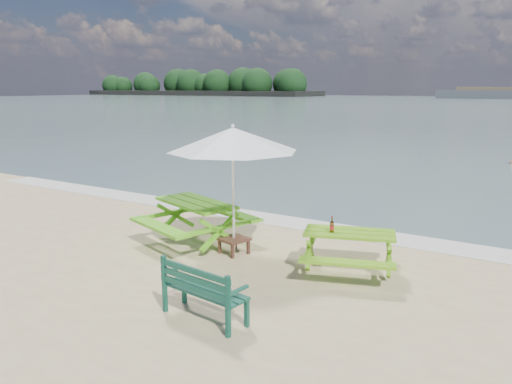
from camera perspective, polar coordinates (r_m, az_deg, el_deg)
The scene contains 8 objects.
foam_strip at distance 11.07m, azimuth 6.96°, elevation -3.90°, with size 22.00×0.90×0.01m, color silver.
island_headland at distance 184.79m, azimuth -6.64°, elevation 11.95°, with size 90.00×22.00×7.60m.
picnic_table_left at distance 9.81m, azimuth -6.84°, elevation -3.57°, with size 2.28×2.41×0.84m.
picnic_table_right at distance 8.42m, azimuth 10.56°, elevation -6.83°, with size 1.90×2.00×0.70m.
park_bench at distance 6.76m, azimuth -5.88°, elevation -12.39°, with size 1.28×0.57×0.76m.
side_table at distance 9.22m, azimuth -2.54°, elevation -6.11°, with size 0.58×0.58×0.30m.
patio_umbrella at distance 8.81m, azimuth -2.66°, elevation 6.01°, with size 2.91×2.91×2.32m.
beer_bottle at distance 8.21m, azimuth 8.66°, elevation -3.95°, with size 0.07×0.07×0.27m.
Camera 1 is at (4.43, -5.09, 3.01)m, focal length 35.00 mm.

